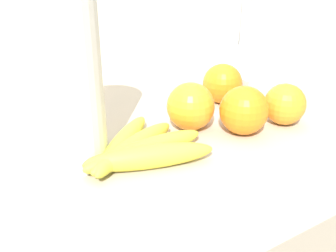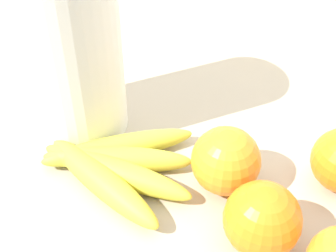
{
  "view_description": "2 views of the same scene",
  "coord_description": "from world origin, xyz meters",
  "px_view_note": "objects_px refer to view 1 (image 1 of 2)",
  "views": [
    {
      "loc": [
        -0.41,
        -0.53,
        1.23
      ],
      "look_at": [
        -0.11,
        -0.06,
        0.97
      ],
      "focal_mm": 42.81,
      "sensor_mm": 36.0,
      "label": 1
    },
    {
      "loc": [
        0.08,
        -0.39,
        1.37
      ],
      "look_at": [
        -0.11,
        -0.02,
        0.99
      ],
      "focal_mm": 50.57,
      "sensor_mm": 36.0,
      "label": 2
    }
  ],
  "objects_px": {
    "orange_back_left": "(244,110)",
    "orange_right": "(223,83)",
    "orange_back_right": "(285,104)",
    "banana_bunch": "(138,150)",
    "paper_towel_roll": "(55,75)",
    "sink_basin": "(265,61)",
    "orange_front": "(191,106)"
  },
  "relations": [
    {
      "from": "orange_back_left",
      "to": "orange_right",
      "type": "distance_m",
      "value": 0.14
    },
    {
      "from": "orange_back_right",
      "to": "banana_bunch",
      "type": "bearing_deg",
      "value": 175.12
    },
    {
      "from": "orange_right",
      "to": "paper_towel_roll",
      "type": "xyz_separation_m",
      "value": [
        -0.34,
        -0.05,
        0.09
      ]
    },
    {
      "from": "sink_basin",
      "to": "orange_right",
      "type": "bearing_deg",
      "value": -153.72
    },
    {
      "from": "orange_back_right",
      "to": "sink_basin",
      "type": "distance_m",
      "value": 0.33
    },
    {
      "from": "orange_front",
      "to": "paper_towel_roll",
      "type": "height_order",
      "value": "paper_towel_roll"
    },
    {
      "from": "sink_basin",
      "to": "orange_front",
      "type": "bearing_deg",
      "value": -153.09
    },
    {
      "from": "orange_back_left",
      "to": "paper_towel_roll",
      "type": "relative_size",
      "value": 0.28
    },
    {
      "from": "orange_back_left",
      "to": "paper_towel_roll",
      "type": "bearing_deg",
      "value": 165.0
    },
    {
      "from": "paper_towel_roll",
      "to": "sink_basin",
      "type": "bearing_deg",
      "value": 16.09
    },
    {
      "from": "banana_bunch",
      "to": "orange_back_right",
      "type": "height_order",
      "value": "orange_back_right"
    },
    {
      "from": "paper_towel_roll",
      "to": "banana_bunch",
      "type": "bearing_deg",
      "value": -34.31
    },
    {
      "from": "sink_basin",
      "to": "paper_towel_roll",
      "type": "bearing_deg",
      "value": -163.91
    },
    {
      "from": "orange_right",
      "to": "paper_towel_roll",
      "type": "bearing_deg",
      "value": -171.53
    },
    {
      "from": "orange_back_left",
      "to": "sink_basin",
      "type": "relative_size",
      "value": 0.24
    },
    {
      "from": "orange_front",
      "to": "banana_bunch",
      "type": "bearing_deg",
      "value": -159.53
    },
    {
      "from": "banana_bunch",
      "to": "orange_back_left",
      "type": "relative_size",
      "value": 2.47
    },
    {
      "from": "orange_front",
      "to": "orange_back_left",
      "type": "bearing_deg",
      "value": -43.28
    },
    {
      "from": "orange_back_right",
      "to": "orange_right",
      "type": "bearing_deg",
      "value": 101.63
    },
    {
      "from": "orange_right",
      "to": "banana_bunch",
      "type": "bearing_deg",
      "value": -155.68
    },
    {
      "from": "orange_right",
      "to": "sink_basin",
      "type": "distance_m",
      "value": 0.26
    },
    {
      "from": "orange_right",
      "to": "paper_towel_roll",
      "type": "relative_size",
      "value": 0.27
    },
    {
      "from": "banana_bunch",
      "to": "orange_back_left",
      "type": "xyz_separation_m",
      "value": [
        0.19,
        -0.01,
        0.02
      ]
    },
    {
      "from": "orange_front",
      "to": "paper_towel_roll",
      "type": "distance_m",
      "value": 0.24
    },
    {
      "from": "orange_back_right",
      "to": "sink_basin",
      "type": "height_order",
      "value": "sink_basin"
    },
    {
      "from": "orange_right",
      "to": "paper_towel_roll",
      "type": "height_order",
      "value": "paper_towel_roll"
    },
    {
      "from": "banana_bunch",
      "to": "orange_back_right",
      "type": "relative_size",
      "value": 2.78
    },
    {
      "from": "orange_back_right",
      "to": "sink_basin",
      "type": "xyz_separation_m",
      "value": [
        0.2,
        0.25,
        -0.02
      ]
    },
    {
      "from": "orange_back_left",
      "to": "orange_front",
      "type": "xyz_separation_m",
      "value": [
        -0.07,
        0.06,
        0.0
      ]
    },
    {
      "from": "orange_back_right",
      "to": "paper_towel_roll",
      "type": "bearing_deg",
      "value": 166.9
    },
    {
      "from": "banana_bunch",
      "to": "orange_right",
      "type": "xyz_separation_m",
      "value": [
        0.25,
        0.11,
        0.02
      ]
    },
    {
      "from": "orange_back_left",
      "to": "sink_basin",
      "type": "xyz_separation_m",
      "value": [
        0.29,
        0.24,
        -0.02
      ]
    }
  ]
}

